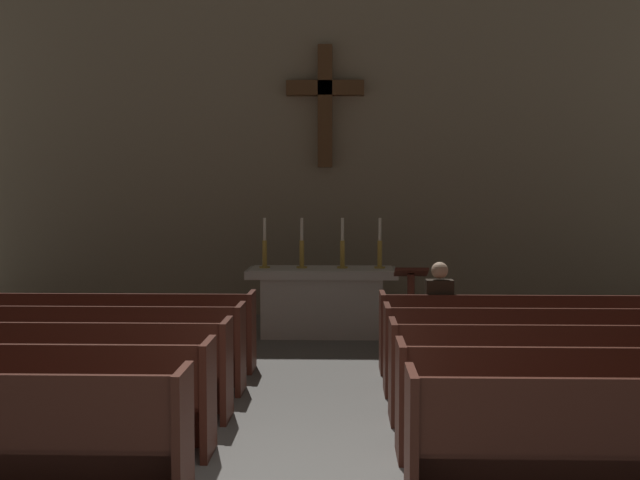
% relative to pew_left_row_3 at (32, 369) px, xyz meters
% --- Properties ---
extents(pew_left_row_3, '(3.75, 0.50, 0.95)m').
position_rel_pew_left_row_3_xyz_m(pew_left_row_3, '(0.00, 0.00, 0.00)').
color(pew_left_row_3, '#4C2319').
rests_on(pew_left_row_3, ground).
extents(pew_left_row_4, '(3.75, 0.50, 0.95)m').
position_rel_pew_left_row_3_xyz_m(pew_left_row_4, '(0.00, 1.02, 0.00)').
color(pew_left_row_4, '#4C2319').
rests_on(pew_left_row_4, ground).
extents(pew_left_row_5, '(3.75, 0.50, 0.95)m').
position_rel_pew_left_row_3_xyz_m(pew_left_row_5, '(0.00, 2.04, 0.00)').
color(pew_left_row_5, '#4C2319').
rests_on(pew_left_row_5, ground).
extents(pew_right_row_2, '(3.75, 0.50, 0.95)m').
position_rel_pew_left_row_3_xyz_m(pew_right_row_2, '(5.26, -1.02, 0.00)').
color(pew_right_row_2, '#4C2319').
rests_on(pew_right_row_2, ground).
extents(pew_right_row_3, '(3.75, 0.50, 0.95)m').
position_rel_pew_left_row_3_xyz_m(pew_right_row_3, '(5.26, 0.00, 0.00)').
color(pew_right_row_3, '#4C2319').
rests_on(pew_right_row_3, ground).
extents(pew_right_row_4, '(3.75, 0.50, 0.95)m').
position_rel_pew_left_row_3_xyz_m(pew_right_row_4, '(5.26, 1.02, 0.00)').
color(pew_right_row_4, '#4C2319').
rests_on(pew_right_row_4, ground).
extents(pew_right_row_5, '(3.75, 0.50, 0.95)m').
position_rel_pew_left_row_3_xyz_m(pew_right_row_5, '(5.26, 2.04, 0.00)').
color(pew_right_row_5, '#4C2319').
rests_on(pew_right_row_5, ground).
extents(altar, '(2.20, 0.90, 1.01)m').
position_rel_pew_left_row_3_xyz_m(altar, '(2.63, 4.37, 0.06)').
color(altar, '#BCB7AD').
rests_on(altar, ground).
extents(candlestick_outer_left, '(0.16, 0.16, 0.74)m').
position_rel_pew_left_row_3_xyz_m(candlestick_outer_left, '(1.78, 4.37, 0.77)').
color(candlestick_outer_left, '#B79338').
rests_on(candlestick_outer_left, altar).
extents(candlestick_inner_left, '(0.16, 0.16, 0.74)m').
position_rel_pew_left_row_3_xyz_m(candlestick_inner_left, '(2.33, 4.37, 0.77)').
color(candlestick_inner_left, '#B79338').
rests_on(candlestick_inner_left, altar).
extents(candlestick_inner_right, '(0.16, 0.16, 0.74)m').
position_rel_pew_left_row_3_xyz_m(candlestick_inner_right, '(2.93, 4.37, 0.77)').
color(candlestick_inner_right, '#B79338').
rests_on(candlestick_inner_right, altar).
extents(candlestick_outer_right, '(0.16, 0.16, 0.74)m').
position_rel_pew_left_row_3_xyz_m(candlestick_outer_right, '(3.48, 4.37, 0.77)').
color(candlestick_outer_right, '#B79338').
rests_on(candlestick_outer_right, altar).
extents(apse_with_cross, '(12.27, 0.50, 6.49)m').
position_rel_pew_left_row_3_xyz_m(apse_with_cross, '(2.63, 6.47, 2.77)').
color(apse_with_cross, gray).
rests_on(apse_with_cross, ground).
extents(lectern, '(0.44, 0.36, 1.15)m').
position_rel_pew_left_row_3_xyz_m(lectern, '(3.84, 3.17, 0.07)').
color(lectern, '#4C2319').
rests_on(lectern, ground).
extents(lone_worshipper, '(0.32, 0.43, 1.32)m').
position_rel_pew_left_row_3_xyz_m(lone_worshipper, '(4.07, 2.08, 0.22)').
color(lone_worshipper, '#26262B').
rests_on(lone_worshipper, ground).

